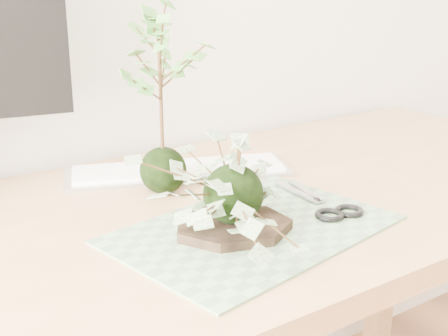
{
  "coord_description": "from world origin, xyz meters",
  "views": [
    {
      "loc": [
        -0.5,
        0.41,
        1.13
      ],
      "look_at": [
        0.0,
        1.14,
        0.84
      ],
      "focal_mm": 50.0,
      "sensor_mm": 36.0,
      "label": 1
    }
  ],
  "objects_px": {
    "keyboard": "(179,171)",
    "maple_kokedama": "(159,55)",
    "desk": "(241,245)",
    "ivy_kokedama": "(233,167)"
  },
  "relations": [
    {
      "from": "keyboard",
      "to": "maple_kokedama",
      "type": "bearing_deg",
      "value": -113.84
    },
    {
      "from": "desk",
      "to": "keyboard",
      "type": "relative_size",
      "value": 3.54
    },
    {
      "from": "ivy_kokedama",
      "to": "keyboard",
      "type": "bearing_deg",
      "value": 75.51
    },
    {
      "from": "desk",
      "to": "ivy_kokedama",
      "type": "bearing_deg",
      "value": -130.71
    },
    {
      "from": "ivy_kokedama",
      "to": "maple_kokedama",
      "type": "height_order",
      "value": "maple_kokedama"
    },
    {
      "from": "maple_kokedama",
      "to": "keyboard",
      "type": "distance_m",
      "value": 0.26
    },
    {
      "from": "ivy_kokedama",
      "to": "maple_kokedama",
      "type": "bearing_deg",
      "value": 89.45
    },
    {
      "from": "ivy_kokedama",
      "to": "keyboard",
      "type": "relative_size",
      "value": 0.73
    },
    {
      "from": "maple_kokedama",
      "to": "keyboard",
      "type": "height_order",
      "value": "maple_kokedama"
    },
    {
      "from": "ivy_kokedama",
      "to": "maple_kokedama",
      "type": "xyz_separation_m",
      "value": [
        0.0,
        0.22,
        0.14
      ]
    }
  ]
}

